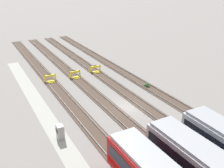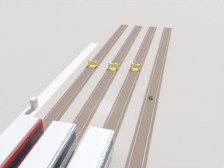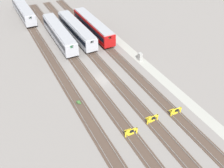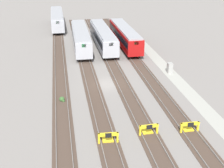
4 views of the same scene
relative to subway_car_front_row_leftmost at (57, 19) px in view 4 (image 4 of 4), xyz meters
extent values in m
plane|color=gray|center=(-36.87, -6.35, -2.04)|extent=(400.00, 400.00, 0.00)
cube|color=#9E9E93|center=(-36.87, -16.59, -2.04)|extent=(54.00, 2.00, 0.01)
cube|color=#47382D|center=(-36.87, -12.75, -2.01)|extent=(90.00, 2.23, 0.06)
cube|color=slate|center=(-36.87, -12.03, -1.90)|extent=(90.00, 0.07, 0.15)
cube|color=slate|center=(-36.87, -13.47, -1.90)|extent=(90.00, 0.07, 0.15)
cube|color=#47382D|center=(-36.87, -8.48, -2.01)|extent=(90.00, 2.24, 0.06)
cube|color=slate|center=(-36.87, -7.77, -1.90)|extent=(90.00, 0.07, 0.15)
cube|color=slate|center=(-36.87, -9.20, -1.90)|extent=(90.00, 0.07, 0.15)
cube|color=#47382D|center=(-36.87, -4.22, -2.01)|extent=(90.00, 2.24, 0.06)
cube|color=slate|center=(-36.87, -3.50, -1.90)|extent=(90.00, 0.07, 0.15)
cube|color=slate|center=(-36.87, -4.93, -1.90)|extent=(90.00, 0.07, 0.15)
cube|color=#47382D|center=(-36.87, 0.05, -2.01)|extent=(90.00, 2.23, 0.06)
cube|color=slate|center=(-36.87, 0.77, -1.90)|extent=(90.00, 0.07, 0.15)
cube|color=slate|center=(-36.87, -0.67, -1.90)|extent=(90.00, 0.07, 0.15)
cube|color=#ADAFB7|center=(0.00, 0.00, 0.01)|extent=(18.02, 2.94, 2.70)
cube|color=black|center=(0.00, 0.00, 0.33)|extent=(17.30, 2.98, 1.08)
cube|color=#9EA0A8|center=(0.00, 0.00, -0.75)|extent=(17.66, 2.97, 0.54)
cube|color=#999BA0|center=(0.00, 0.00, 1.51)|extent=(17.48, 2.66, 0.30)
cube|color=#1E843D|center=(8.96, 0.07, 1.01)|extent=(0.09, 0.70, 0.56)
cube|color=#1E843D|center=(-8.96, -0.07, 1.01)|extent=(0.09, 0.70, 0.56)
cube|color=black|center=(5.58, 0.04, -1.69)|extent=(3.62, 2.27, 0.70)
cube|color=black|center=(-5.58, -0.04, -1.69)|extent=(3.62, 2.27, 0.70)
cube|color=#A80F0F|center=(-18.64, -12.73, 0.01)|extent=(18.02, 2.95, 2.70)
cube|color=black|center=(-18.64, -12.73, 0.33)|extent=(17.30, 2.99, 1.08)
cube|color=#990000|center=(-18.64, -12.73, -0.75)|extent=(17.66, 2.98, 0.54)
cube|color=#999BA0|center=(-18.64, -12.73, 1.51)|extent=(17.48, 2.67, 0.30)
cube|color=#1E843D|center=(-9.68, -12.66, 1.01)|extent=(0.09, 0.70, 0.56)
cube|color=#1E843D|center=(-27.60, -12.81, 1.01)|extent=(0.09, 0.70, 0.56)
cube|color=black|center=(-13.06, -12.69, -1.69)|extent=(3.62, 2.27, 0.70)
cube|color=black|center=(-24.22, -12.78, -1.69)|extent=(3.62, 2.27, 0.70)
cube|color=#ADAFB7|center=(-18.64, -8.44, 0.01)|extent=(18.03, 3.02, 2.70)
cube|color=black|center=(-18.64, -8.44, 0.33)|extent=(17.31, 3.05, 1.08)
cube|color=#9EA0A8|center=(-18.64, -8.44, -0.75)|extent=(17.67, 3.04, 0.54)
cube|color=#999BA0|center=(-18.64, -8.44, 1.51)|extent=(17.49, 2.73, 0.30)
cube|color=#1E843D|center=(-9.68, -8.33, 1.01)|extent=(0.09, 0.70, 0.56)
cube|color=#1E843D|center=(-27.60, -8.55, 1.01)|extent=(0.09, 0.70, 0.56)
cube|color=black|center=(-13.06, -8.37, -1.69)|extent=(3.63, 2.28, 0.70)
cube|color=black|center=(-24.22, -8.51, -1.69)|extent=(3.63, 2.28, 0.70)
cube|color=#ADAFB7|center=(-18.64, -4.20, 0.01)|extent=(18.04, 3.08, 2.70)
cube|color=black|center=(-18.64, -4.20, 0.33)|extent=(17.32, 3.11, 1.08)
cube|color=#9EA0A8|center=(-18.64, -4.20, -0.75)|extent=(17.68, 3.10, 0.54)
cube|color=#999BA0|center=(-18.64, -4.20, 1.51)|extent=(17.50, 2.79, 0.30)
cube|color=#1E843D|center=(-9.68, -4.34, 1.01)|extent=(0.09, 0.70, 0.56)
cube|color=#1E843D|center=(-27.60, -4.06, 1.01)|extent=(0.09, 0.70, 0.56)
cube|color=black|center=(-13.06, -4.29, -1.69)|extent=(3.63, 2.30, 0.70)
cube|color=black|center=(-24.22, -4.12, -1.69)|extent=(3.63, 2.30, 0.70)
cube|color=yellow|center=(-50.71, -11.85, -1.46)|extent=(0.18, 0.18, 1.15)
cube|color=yellow|center=(-50.71, -13.65, -1.46)|extent=(0.18, 0.18, 1.15)
cube|color=yellow|center=(-50.71, -12.75, -1.04)|extent=(0.24, 2.00, 0.30)
cube|color=yellow|center=(-50.16, -12.75, -1.95)|extent=(1.10, 1.08, 0.18)
cube|color=black|center=(-50.89, -12.75, -1.04)|extent=(0.12, 0.60, 0.44)
cube|color=yellow|center=(-50.50, -7.58, -1.46)|extent=(0.19, 0.19, 1.15)
cube|color=yellow|center=(-50.41, -9.38, -1.46)|extent=(0.19, 0.19, 1.15)
cube|color=yellow|center=(-50.46, -8.48, -1.04)|extent=(0.34, 2.01, 0.30)
cube|color=yellow|center=(-49.91, -8.46, -1.95)|extent=(1.15, 1.14, 0.18)
cube|color=black|center=(-50.64, -8.49, -1.04)|extent=(0.15, 0.61, 0.44)
cube|color=yellow|center=(-51.22, -3.32, -1.46)|extent=(0.19, 0.19, 1.15)
cube|color=yellow|center=(-51.31, -5.12, -1.46)|extent=(0.19, 0.19, 1.15)
cube|color=yellow|center=(-51.26, -4.22, -1.04)|extent=(0.34, 2.01, 0.30)
cube|color=yellow|center=(-50.71, -4.24, -1.95)|extent=(1.15, 1.13, 0.18)
cube|color=black|center=(-51.44, -4.21, -1.04)|extent=(0.15, 0.61, 0.44)
cube|color=#9E9E99|center=(-34.16, -16.47, -1.24)|extent=(0.90, 0.70, 1.60)
cube|color=#333338|center=(-34.16, -16.83, -1.00)|extent=(0.70, 0.04, 0.36)
sphere|color=#38602D|center=(-41.21, -0.02, -1.76)|extent=(0.64, 0.64, 0.64)
sphere|color=#38602D|center=(-40.91, 0.10, -1.86)|extent=(0.44, 0.44, 0.44)
sphere|color=#38602D|center=(-41.43, -0.20, -1.90)|extent=(0.36, 0.36, 0.36)
camera|label=1|loc=(-10.55, -23.04, 14.43)|focal=42.00mm
camera|label=2|loc=(-5.37, 2.75, 19.45)|focal=42.00mm
camera|label=3|loc=(-73.12, 10.14, 26.97)|focal=42.00mm
camera|label=4|loc=(-76.49, -0.22, 15.16)|focal=50.00mm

